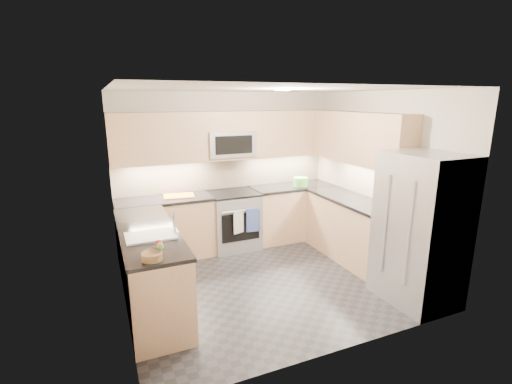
{
  "coord_description": "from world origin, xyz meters",
  "views": [
    {
      "loc": [
        -1.94,
        -4.15,
        2.38
      ],
      "look_at": [
        0.0,
        0.35,
        1.15
      ],
      "focal_mm": 26.0,
      "sensor_mm": 36.0,
      "label": 1
    }
  ],
  "objects_px": {
    "gas_range": "(234,221)",
    "utensil_bowl": "(301,182)",
    "refrigerator": "(420,229)",
    "fruit_basket": "(152,256)",
    "cutting_board": "(179,196)",
    "microwave": "(230,143)"
  },
  "relations": [
    {
      "from": "microwave",
      "to": "fruit_basket",
      "type": "distance_m",
      "value": 2.85
    },
    {
      "from": "gas_range",
      "to": "cutting_board",
      "type": "bearing_deg",
      "value": 175.33
    },
    {
      "from": "microwave",
      "to": "utensil_bowl",
      "type": "bearing_deg",
      "value": -8.46
    },
    {
      "from": "fruit_basket",
      "to": "utensil_bowl",
      "type": "bearing_deg",
      "value": 36.93
    },
    {
      "from": "microwave",
      "to": "fruit_basket",
      "type": "height_order",
      "value": "microwave"
    },
    {
      "from": "cutting_board",
      "to": "fruit_basket",
      "type": "xyz_separation_m",
      "value": [
        -0.71,
        -2.21,
        0.03
      ]
    },
    {
      "from": "gas_range",
      "to": "utensil_bowl",
      "type": "xyz_separation_m",
      "value": [
        1.21,
        -0.05,
        0.56
      ]
    },
    {
      "from": "refrigerator",
      "to": "cutting_board",
      "type": "relative_size",
      "value": 3.98
    },
    {
      "from": "microwave",
      "to": "refrigerator",
      "type": "relative_size",
      "value": 0.42
    },
    {
      "from": "gas_range",
      "to": "microwave",
      "type": "distance_m",
      "value": 1.25
    },
    {
      "from": "microwave",
      "to": "utensil_bowl",
      "type": "distance_m",
      "value": 1.4
    },
    {
      "from": "cutting_board",
      "to": "fruit_basket",
      "type": "distance_m",
      "value": 2.32
    },
    {
      "from": "gas_range",
      "to": "microwave",
      "type": "height_order",
      "value": "microwave"
    },
    {
      "from": "gas_range",
      "to": "microwave",
      "type": "bearing_deg",
      "value": 90.0
    },
    {
      "from": "gas_range",
      "to": "fruit_basket",
      "type": "xyz_separation_m",
      "value": [
        -1.57,
        -2.14,
        0.52
      ]
    },
    {
      "from": "refrigerator",
      "to": "cutting_board",
      "type": "height_order",
      "value": "refrigerator"
    },
    {
      "from": "gas_range",
      "to": "microwave",
      "type": "relative_size",
      "value": 1.2
    },
    {
      "from": "gas_range",
      "to": "utensil_bowl",
      "type": "relative_size",
      "value": 3.6
    },
    {
      "from": "utensil_bowl",
      "to": "gas_range",
      "type": "bearing_deg",
      "value": 177.4
    },
    {
      "from": "microwave",
      "to": "cutting_board",
      "type": "bearing_deg",
      "value": -176.33
    },
    {
      "from": "refrigerator",
      "to": "fruit_basket",
      "type": "height_order",
      "value": "refrigerator"
    },
    {
      "from": "utensil_bowl",
      "to": "cutting_board",
      "type": "height_order",
      "value": "utensil_bowl"
    }
  ]
}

